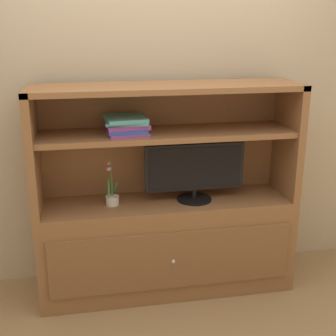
{
  "coord_description": "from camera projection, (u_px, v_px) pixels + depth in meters",
  "views": [
    {
      "loc": [
        -0.52,
        -2.46,
        1.84
      ],
      "look_at": [
        0.0,
        0.35,
        0.92
      ],
      "focal_mm": 48.83,
      "sensor_mm": 36.0,
      "label": 1
    }
  ],
  "objects": [
    {
      "name": "tv_monitor",
      "position": [
        195.0,
        171.0,
        3.07
      ],
      "size": [
        0.68,
        0.24,
        0.39
      ],
      "color": "black",
      "rests_on": "media_console"
    },
    {
      "name": "potted_plant",
      "position": [
        112.0,
        197.0,
        3.04
      ],
      "size": [
        0.09,
        0.1,
        0.3
      ],
      "color": "beige",
      "rests_on": "media_console"
    },
    {
      "name": "media_console",
      "position": [
        167.0,
        225.0,
        3.19
      ],
      "size": [
        1.75,
        0.48,
        1.46
      ],
      "color": "brown",
      "rests_on": "ground_plane"
    },
    {
      "name": "painted_rear_wall",
      "position": [
        158.0,
        86.0,
        3.23
      ],
      "size": [
        6.0,
        0.1,
        2.8
      ],
      "primitive_type": "cube",
      "color": "tan",
      "rests_on": "ground_plane"
    },
    {
      "name": "ground_plane",
      "position": [
        178.0,
        319.0,
        2.96
      ],
      "size": [
        8.0,
        8.0,
        0.0
      ],
      "primitive_type": "plane",
      "color": "#99754C"
    },
    {
      "name": "magazine_stack",
      "position": [
        127.0,
        125.0,
        2.91
      ],
      "size": [
        0.29,
        0.31,
        0.11
      ],
      "color": "purple",
      "rests_on": "media_console"
    }
  ]
}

